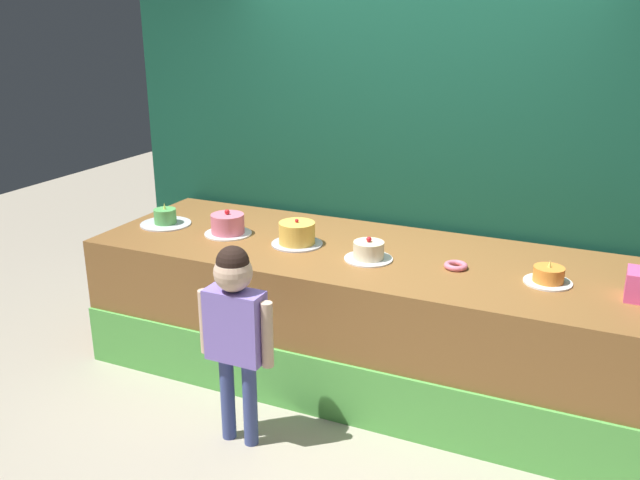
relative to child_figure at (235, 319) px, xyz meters
name	(u,v)px	position (x,y,z in m)	size (l,w,h in m)	color
ground_plane	(338,421)	(0.42, 0.39, -0.74)	(12.00, 12.00, 0.00)	#ADA38E
stage_platform	(374,316)	(0.42, 0.97, -0.31)	(3.60, 1.19, 0.85)	brown
curtain_backdrop	(413,132)	(0.42, 1.66, 0.75)	(4.33, 0.08, 2.98)	#144C38
child_figure	(235,319)	(0.00, 0.00, 0.00)	(0.44, 0.20, 1.14)	#3F4C8C
donut	(456,266)	(0.93, 0.91, 0.13)	(0.14, 0.14, 0.03)	pink
cake_far_left	(165,219)	(-1.11, 0.91, 0.16)	(0.35, 0.35, 0.16)	silver
cake_left	(228,225)	(-0.60, 0.90, 0.18)	(0.31, 0.31, 0.17)	white
cake_center	(297,234)	(-0.09, 0.91, 0.18)	(0.33, 0.33, 0.17)	silver
cake_right	(369,252)	(0.42, 0.84, 0.16)	(0.29, 0.29, 0.14)	white
cake_far_right	(548,276)	(1.45, 0.90, 0.15)	(0.26, 0.26, 0.13)	white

